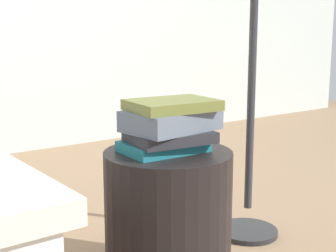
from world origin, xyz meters
name	(u,v)px	position (x,y,z in m)	size (l,w,h in m)	color
side_table	(168,218)	(0.00, 0.00, 0.21)	(0.40, 0.40, 0.43)	black
book_teal	(163,146)	(-0.01, 0.01, 0.44)	(0.24, 0.17, 0.03)	#1E727F
book_charcoal	(169,137)	(0.00, -0.01, 0.48)	(0.24, 0.18, 0.03)	#28282D
book_slate	(171,120)	(0.01, 0.00, 0.52)	(0.27, 0.18, 0.06)	slate
book_olive	(172,105)	(0.01, -0.01, 0.57)	(0.25, 0.19, 0.03)	olive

